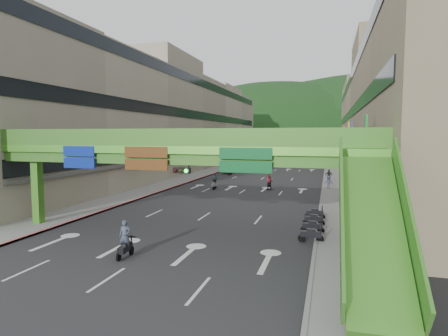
{
  "coord_description": "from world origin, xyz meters",
  "views": [
    {
      "loc": [
        9.76,
        -16.69,
        6.7
      ],
      "look_at": [
        0.0,
        18.0,
        3.5
      ],
      "focal_mm": 30.0,
      "sensor_mm": 36.0,
      "label": 1
    }
  ],
  "objects_px": {
    "pedestrian_red": "(367,227)",
    "scooter_rider_near": "(125,240)",
    "overpass_near": "(184,159)",
    "car_yellow": "(307,164)",
    "car_silver": "(230,169)",
    "scooter_rider_mid": "(269,181)"
  },
  "relations": [
    {
      "from": "overpass_near",
      "to": "car_yellow",
      "type": "bearing_deg",
      "value": 85.77
    },
    {
      "from": "overpass_near",
      "to": "car_yellow",
      "type": "xyz_separation_m",
      "value": [
        4.33,
        58.52,
        -4.57
      ]
    },
    {
      "from": "overpass_near",
      "to": "car_silver",
      "type": "relative_size",
      "value": 6.42
    },
    {
      "from": "car_yellow",
      "to": "pedestrian_red",
      "type": "height_order",
      "value": "pedestrian_red"
    },
    {
      "from": "pedestrian_red",
      "to": "scooter_rider_mid",
      "type": "bearing_deg",
      "value": 112.02
    },
    {
      "from": "car_silver",
      "to": "pedestrian_red",
      "type": "bearing_deg",
      "value": -63.38
    },
    {
      "from": "pedestrian_red",
      "to": "scooter_rider_near",
      "type": "bearing_deg",
      "value": -154.29
    },
    {
      "from": "overpass_near",
      "to": "scooter_rider_near",
      "type": "bearing_deg",
      "value": -111.76
    },
    {
      "from": "pedestrian_red",
      "to": "overpass_near",
      "type": "bearing_deg",
      "value": -169.48
    },
    {
      "from": "scooter_rider_near",
      "to": "car_silver",
      "type": "distance_m",
      "value": 46.05
    },
    {
      "from": "scooter_rider_near",
      "to": "pedestrian_red",
      "type": "distance_m",
      "value": 14.78
    },
    {
      "from": "car_yellow",
      "to": "pedestrian_red",
      "type": "distance_m",
      "value": 56.33
    },
    {
      "from": "scooter_rider_near",
      "to": "pedestrian_red",
      "type": "height_order",
      "value": "scooter_rider_near"
    },
    {
      "from": "overpass_near",
      "to": "car_silver",
      "type": "distance_m",
      "value": 42.24
    },
    {
      "from": "overpass_near",
      "to": "pedestrian_red",
      "type": "relative_size",
      "value": 14.82
    },
    {
      "from": "overpass_near",
      "to": "scooter_rider_mid",
      "type": "bearing_deg",
      "value": 85.37
    },
    {
      "from": "car_yellow",
      "to": "scooter_rider_mid",
      "type": "bearing_deg",
      "value": -103.52
    },
    {
      "from": "scooter_rider_mid",
      "to": "pedestrian_red",
      "type": "distance_m",
      "value": 22.57
    },
    {
      "from": "scooter_rider_near",
      "to": "pedestrian_red",
      "type": "bearing_deg",
      "value": 28.27
    },
    {
      "from": "scooter_rider_mid",
      "to": "car_yellow",
      "type": "distance_m",
      "value": 35.46
    },
    {
      "from": "scooter_rider_mid",
      "to": "pedestrian_red",
      "type": "height_order",
      "value": "scooter_rider_mid"
    },
    {
      "from": "scooter_rider_near",
      "to": "scooter_rider_mid",
      "type": "distance_m",
      "value": 27.76
    }
  ]
}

